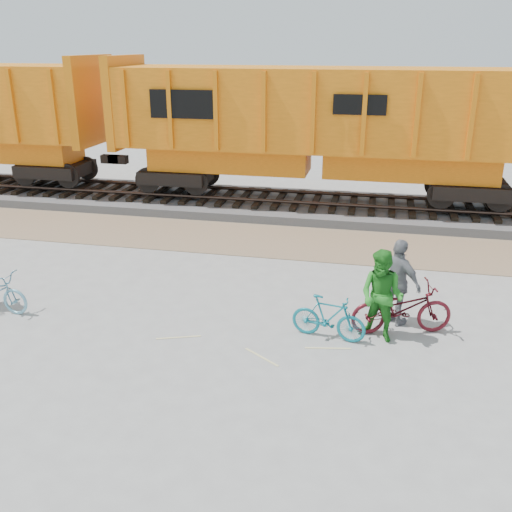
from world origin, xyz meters
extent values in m
plane|color=#9E9E99|center=(0.00, 0.00, 0.00)|extent=(120.00, 120.00, 0.00)
cube|color=#907659|center=(0.00, 5.50, 0.01)|extent=(120.00, 3.00, 0.02)
cube|color=slate|center=(0.00, 9.00, 0.15)|extent=(120.00, 4.00, 0.30)
cube|color=black|center=(-6.50, 9.00, 0.36)|extent=(0.22, 2.60, 0.12)
cube|color=black|center=(0.00, 9.00, 0.36)|extent=(0.22, 2.60, 0.12)
cube|color=black|center=(6.50, 9.00, 0.36)|extent=(0.22, 2.60, 0.12)
cylinder|color=#382821|center=(0.00, 8.28, 0.48)|extent=(120.00, 0.12, 0.12)
cylinder|color=#382821|center=(0.00, 9.72, 0.48)|extent=(120.00, 0.12, 0.12)
cube|color=orange|center=(-7.53, 9.00, 3.64)|extent=(0.30, 3.06, 3.10)
cube|color=black|center=(0.62, 9.00, 0.94)|extent=(11.20, 2.20, 0.80)
cube|color=orange|center=(0.62, 9.00, 1.79)|extent=(11.76, 1.65, 0.90)
cube|color=orange|center=(0.62, 9.00, 3.54)|extent=(14.00, 3.00, 2.60)
cube|color=orange|center=(-6.23, 9.00, 3.64)|extent=(0.30, 3.06, 3.10)
cube|color=black|center=(-3.58, 7.42, 3.74)|extent=(2.20, 0.04, 0.90)
imported|color=#117484|center=(1.95, -0.18, 0.46)|extent=(1.57, 0.70, 0.91)
imported|color=#54111A|center=(3.38, 0.38, 0.54)|extent=(2.18, 1.26, 1.08)
imported|color=#237F21|center=(2.95, 0.02, 0.94)|extent=(1.13, 1.03, 1.87)
imported|color=gray|center=(3.28, 0.78, 0.93)|extent=(1.14, 1.04, 1.87)
camera|label=1|loc=(2.68, -10.45, 5.60)|focal=40.00mm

